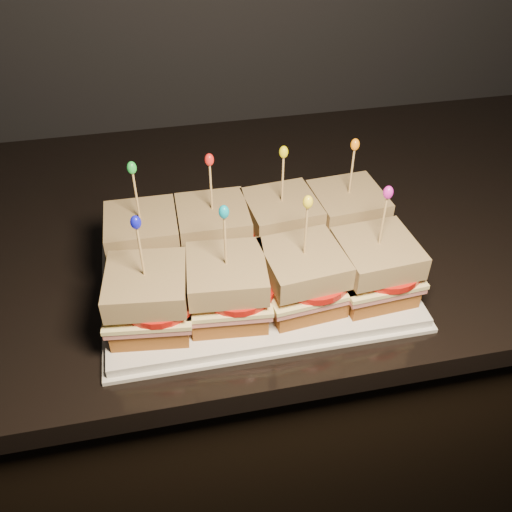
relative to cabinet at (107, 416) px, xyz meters
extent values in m
cube|color=black|center=(0.00, 0.00, 0.00)|extent=(2.30, 0.65, 0.86)
cube|color=black|center=(0.00, 0.00, 0.45)|extent=(2.34, 0.69, 0.03)
cube|color=silver|center=(0.28, -0.17, 0.47)|extent=(0.40, 0.25, 0.02)
cube|color=silver|center=(0.28, -0.17, 0.47)|extent=(0.42, 0.26, 0.01)
cube|color=#583310|center=(0.13, -0.11, 0.49)|extent=(0.09, 0.09, 0.03)
cube|color=#C36263|center=(0.13, -0.11, 0.51)|extent=(0.10, 0.10, 0.01)
cube|color=#F8EC98|center=(0.13, -0.11, 0.52)|extent=(0.10, 0.10, 0.01)
cylinder|color=red|center=(0.15, -0.12, 0.53)|extent=(0.09, 0.09, 0.01)
cube|color=#523110|center=(0.13, -0.11, 0.55)|extent=(0.10, 0.10, 0.03)
cylinder|color=tan|center=(0.13, -0.11, 0.59)|extent=(0.00, 0.00, 0.09)
ellipsoid|color=green|center=(0.13, -0.11, 0.64)|extent=(0.01, 0.01, 0.02)
cube|color=#583310|center=(0.23, -0.11, 0.49)|extent=(0.09, 0.09, 0.03)
cube|color=#C36263|center=(0.23, -0.11, 0.51)|extent=(0.10, 0.10, 0.01)
cube|color=#F8EC98|center=(0.23, -0.11, 0.52)|extent=(0.10, 0.10, 0.01)
cylinder|color=red|center=(0.24, -0.12, 0.53)|extent=(0.09, 0.09, 0.01)
cube|color=#523110|center=(0.23, -0.11, 0.55)|extent=(0.10, 0.10, 0.03)
cylinder|color=tan|center=(0.23, -0.11, 0.59)|extent=(0.00, 0.00, 0.09)
ellipsoid|color=red|center=(0.23, -0.11, 0.64)|extent=(0.01, 0.01, 0.02)
cube|color=#583310|center=(0.33, -0.11, 0.49)|extent=(0.10, 0.10, 0.03)
cube|color=#C36263|center=(0.33, -0.11, 0.51)|extent=(0.11, 0.11, 0.01)
cube|color=#F8EC98|center=(0.33, -0.11, 0.52)|extent=(0.11, 0.11, 0.01)
cylinder|color=red|center=(0.34, -0.12, 0.53)|extent=(0.09, 0.09, 0.01)
cube|color=#523110|center=(0.33, -0.11, 0.55)|extent=(0.10, 0.10, 0.03)
cylinder|color=tan|center=(0.33, -0.11, 0.59)|extent=(0.00, 0.00, 0.09)
ellipsoid|color=yellow|center=(0.33, -0.11, 0.64)|extent=(0.01, 0.01, 0.02)
cube|color=#583310|center=(0.42, -0.11, 0.49)|extent=(0.10, 0.10, 0.03)
cube|color=#C36263|center=(0.42, -0.11, 0.51)|extent=(0.11, 0.11, 0.01)
cube|color=#F8EC98|center=(0.42, -0.11, 0.52)|extent=(0.11, 0.11, 0.01)
cylinder|color=red|center=(0.43, -0.12, 0.53)|extent=(0.09, 0.09, 0.01)
cube|color=#523110|center=(0.42, -0.11, 0.55)|extent=(0.10, 0.10, 0.03)
cylinder|color=tan|center=(0.42, -0.11, 0.59)|extent=(0.00, 0.00, 0.09)
ellipsoid|color=orange|center=(0.42, -0.11, 0.64)|extent=(0.01, 0.01, 0.02)
cube|color=#583310|center=(0.13, -0.22, 0.49)|extent=(0.10, 0.10, 0.03)
cube|color=#C36263|center=(0.13, -0.22, 0.51)|extent=(0.11, 0.11, 0.01)
cube|color=#F8EC98|center=(0.13, -0.22, 0.52)|extent=(0.11, 0.11, 0.01)
cylinder|color=red|center=(0.15, -0.23, 0.53)|extent=(0.09, 0.09, 0.01)
cube|color=#523110|center=(0.13, -0.22, 0.55)|extent=(0.10, 0.10, 0.03)
cylinder|color=tan|center=(0.13, -0.22, 0.59)|extent=(0.00, 0.00, 0.09)
ellipsoid|color=#1012CF|center=(0.13, -0.22, 0.64)|extent=(0.01, 0.01, 0.02)
cube|color=#583310|center=(0.23, -0.22, 0.49)|extent=(0.10, 0.10, 0.03)
cube|color=#C36263|center=(0.23, -0.22, 0.51)|extent=(0.11, 0.11, 0.01)
cube|color=#F8EC98|center=(0.23, -0.22, 0.52)|extent=(0.11, 0.11, 0.01)
cylinder|color=red|center=(0.24, -0.23, 0.53)|extent=(0.09, 0.09, 0.01)
cube|color=#523110|center=(0.23, -0.22, 0.55)|extent=(0.10, 0.10, 0.03)
cylinder|color=tan|center=(0.23, -0.22, 0.59)|extent=(0.00, 0.00, 0.09)
ellipsoid|color=#0A95B4|center=(0.23, -0.22, 0.64)|extent=(0.01, 0.01, 0.02)
cube|color=#583310|center=(0.33, -0.22, 0.49)|extent=(0.10, 0.10, 0.03)
cube|color=#C36263|center=(0.33, -0.22, 0.51)|extent=(0.11, 0.11, 0.01)
cube|color=#F8EC98|center=(0.33, -0.22, 0.52)|extent=(0.11, 0.11, 0.01)
cylinder|color=red|center=(0.34, -0.23, 0.53)|extent=(0.09, 0.09, 0.01)
cube|color=#523110|center=(0.33, -0.22, 0.55)|extent=(0.10, 0.10, 0.03)
cylinder|color=tan|center=(0.33, -0.22, 0.59)|extent=(0.00, 0.00, 0.09)
ellipsoid|color=yellow|center=(0.33, -0.22, 0.64)|extent=(0.01, 0.01, 0.02)
cube|color=#583310|center=(0.42, -0.22, 0.49)|extent=(0.10, 0.10, 0.03)
cube|color=#C36263|center=(0.42, -0.22, 0.51)|extent=(0.11, 0.11, 0.01)
cube|color=#F8EC98|center=(0.42, -0.22, 0.52)|extent=(0.11, 0.11, 0.01)
cylinder|color=red|center=(0.43, -0.23, 0.53)|extent=(0.09, 0.09, 0.01)
cube|color=#523110|center=(0.42, -0.22, 0.55)|extent=(0.10, 0.10, 0.03)
cylinder|color=tan|center=(0.42, -0.22, 0.59)|extent=(0.00, 0.00, 0.09)
ellipsoid|color=#CC20B2|center=(0.42, -0.22, 0.64)|extent=(0.01, 0.01, 0.02)
camera|label=1|loc=(0.16, -0.73, 1.00)|focal=40.00mm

